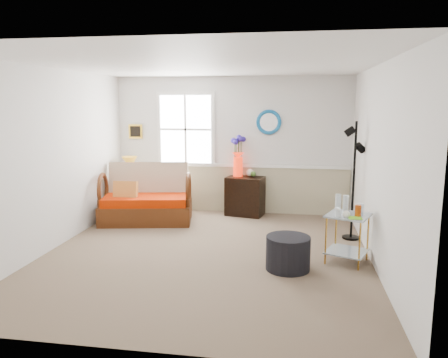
# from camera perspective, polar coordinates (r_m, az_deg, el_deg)

# --- Properties ---
(floor) EXTENTS (4.50, 5.00, 0.01)m
(floor) POSITION_cam_1_polar(r_m,az_deg,el_deg) (6.25, -2.31, -9.74)
(floor) COLOR #836B58
(floor) RESTS_ON ground
(ceiling) EXTENTS (4.50, 5.00, 0.01)m
(ceiling) POSITION_cam_1_polar(r_m,az_deg,el_deg) (5.91, -2.49, 14.73)
(ceiling) COLOR white
(ceiling) RESTS_ON walls
(walls) EXTENTS (4.51, 5.01, 2.60)m
(walls) POSITION_cam_1_polar(r_m,az_deg,el_deg) (5.95, -2.40, 2.15)
(walls) COLOR silver
(walls) RESTS_ON floor
(wainscot) EXTENTS (4.46, 0.02, 0.90)m
(wainscot) POSITION_cam_1_polar(r_m,az_deg,el_deg) (8.50, 1.00, -1.32)
(wainscot) COLOR tan
(wainscot) RESTS_ON walls
(chair_rail) EXTENTS (4.46, 0.04, 0.06)m
(chair_rail) POSITION_cam_1_polar(r_m,az_deg,el_deg) (8.41, 1.00, 1.81)
(chair_rail) COLOR white
(chair_rail) RESTS_ON walls
(window) EXTENTS (1.14, 0.06, 1.44)m
(window) POSITION_cam_1_polar(r_m,az_deg,el_deg) (8.52, -5.03, 6.47)
(window) COLOR white
(window) RESTS_ON walls
(picture) EXTENTS (0.28, 0.03, 0.28)m
(picture) POSITION_cam_1_polar(r_m,az_deg,el_deg) (8.83, -11.47, 6.11)
(picture) COLOR gold
(picture) RESTS_ON walls
(mirror) EXTENTS (0.47, 0.07, 0.47)m
(mirror) POSITION_cam_1_polar(r_m,az_deg,el_deg) (8.27, 5.87, 7.40)
(mirror) COLOR #0E67A1
(mirror) RESTS_ON walls
(loveseat) EXTENTS (1.71, 1.17, 1.03)m
(loveseat) POSITION_cam_1_polar(r_m,az_deg,el_deg) (7.89, -10.15, -1.87)
(loveseat) COLOR #4E2810
(loveseat) RESTS_ON floor
(throw_pillow) EXTENTS (0.42, 0.12, 0.42)m
(throw_pillow) POSITION_cam_1_polar(r_m,az_deg,el_deg) (7.83, -12.75, -1.81)
(throw_pillow) COLOR #C45620
(throw_pillow) RESTS_ON loveseat
(lamp_stand) EXTENTS (0.41, 0.41, 0.55)m
(lamp_stand) POSITION_cam_1_polar(r_m,az_deg,el_deg) (8.77, -11.90, -2.35)
(lamp_stand) COLOR black
(lamp_stand) RESTS_ON floor
(table_lamp) EXTENTS (0.34, 0.34, 0.53)m
(table_lamp) POSITION_cam_1_polar(r_m,az_deg,el_deg) (8.64, -12.18, 1.12)
(table_lamp) COLOR orange
(table_lamp) RESTS_ON lamp_stand
(potted_plant) EXTENTS (0.42, 0.43, 0.26)m
(potted_plant) POSITION_cam_1_polar(r_m,az_deg,el_deg) (8.63, -11.30, 0.21)
(potted_plant) COLOR #4A732A
(potted_plant) RESTS_ON lamp_stand
(cabinet) EXTENTS (0.76, 0.57, 0.73)m
(cabinet) POSITION_cam_1_polar(r_m,az_deg,el_deg) (8.27, 2.77, -2.25)
(cabinet) COLOR black
(cabinet) RESTS_ON floor
(flower_vase) EXTENTS (0.26, 0.26, 0.76)m
(flower_vase) POSITION_cam_1_polar(r_m,az_deg,el_deg) (8.23, 1.85, 2.96)
(flower_vase) COLOR #F9280C
(flower_vase) RESTS_ON cabinet
(side_table) EXTENTS (0.67, 0.67, 0.65)m
(side_table) POSITION_cam_1_polar(r_m,az_deg,el_deg) (6.06, 15.78, -7.49)
(side_table) COLOR #BE882B
(side_table) RESTS_ON floor
(tabletop_items) EXTENTS (0.44, 0.44, 0.25)m
(tabletop_items) POSITION_cam_1_polar(r_m,az_deg,el_deg) (5.93, 16.04, -3.36)
(tabletop_items) COLOR silver
(tabletop_items) RESTS_ON side_table
(floor_lamp) EXTENTS (0.28, 0.28, 1.83)m
(floor_lamp) POSITION_cam_1_polar(r_m,az_deg,el_deg) (6.99, 16.57, -0.26)
(floor_lamp) COLOR black
(floor_lamp) RESTS_ON floor
(ottoman) EXTENTS (0.66, 0.66, 0.43)m
(ottoman) POSITION_cam_1_polar(r_m,az_deg,el_deg) (5.69, 8.35, -9.54)
(ottoman) COLOR black
(ottoman) RESTS_ON floor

